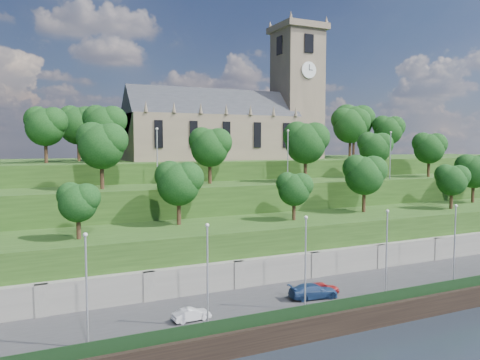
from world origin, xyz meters
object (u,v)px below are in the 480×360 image
car_left (321,288)px  car_middle (192,314)px  car_right (313,291)px  church (237,119)px

car_left → car_middle: 15.01m
car_right → church: bearing=-5.6°
car_middle → car_right: size_ratio=0.67×
car_left → car_middle: bearing=106.6°
church → car_middle: bearing=-119.6°
church → car_right: size_ratio=7.50×
car_left → car_right: bearing=127.6°
car_left → car_right: car_right is taller
church → car_left: bearing=-102.1°
car_middle → car_right: car_right is taller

